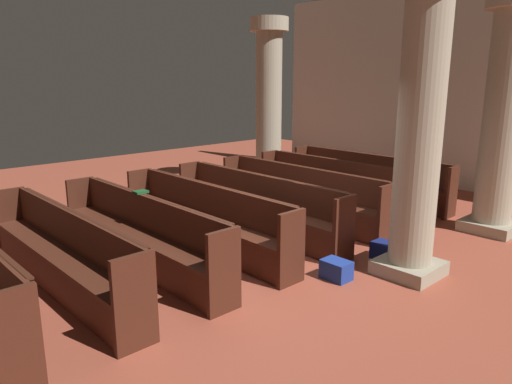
% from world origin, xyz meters
% --- Properties ---
extents(ground_plane, '(19.20, 19.20, 0.00)m').
position_xyz_m(ground_plane, '(0.00, 0.00, 0.00)').
color(ground_plane, '#9E4733').
extents(back_wall, '(10.00, 0.16, 4.50)m').
position_xyz_m(back_wall, '(0.00, 6.08, 2.25)').
color(back_wall, silver).
rests_on(back_wall, ground).
extents(pew_row_0, '(3.61, 0.46, 0.94)m').
position_xyz_m(pew_row_0, '(-0.74, 3.67, 0.50)').
color(pew_row_0, '#4C2316').
rests_on(pew_row_0, ground).
extents(pew_row_1, '(3.61, 0.46, 0.94)m').
position_xyz_m(pew_row_1, '(-0.74, 2.62, 0.50)').
color(pew_row_1, '#4C2316').
rests_on(pew_row_1, ground).
extents(pew_row_2, '(3.61, 0.47, 0.94)m').
position_xyz_m(pew_row_2, '(-0.74, 1.57, 0.50)').
color(pew_row_2, '#4C2316').
rests_on(pew_row_2, ground).
extents(pew_row_3, '(3.61, 0.46, 0.94)m').
position_xyz_m(pew_row_3, '(-0.74, 0.52, 0.50)').
color(pew_row_3, '#4C2316').
rests_on(pew_row_3, ground).
extents(pew_row_4, '(3.61, 0.46, 0.94)m').
position_xyz_m(pew_row_4, '(-0.74, -0.53, 0.50)').
color(pew_row_4, '#4C2316').
rests_on(pew_row_4, ground).
extents(pew_row_5, '(3.61, 0.47, 0.94)m').
position_xyz_m(pew_row_5, '(-0.74, -1.58, 0.50)').
color(pew_row_5, '#4C2316').
rests_on(pew_row_5, ground).
extents(pew_row_6, '(3.61, 0.46, 0.94)m').
position_xyz_m(pew_row_6, '(-0.74, -2.63, 0.50)').
color(pew_row_6, '#4C2316').
rests_on(pew_row_6, ground).
extents(pillar_aisle_side, '(0.87, 0.87, 3.79)m').
position_xyz_m(pillar_aisle_side, '(1.86, 3.41, 1.97)').
color(pillar_aisle_side, '#9F967E').
rests_on(pillar_aisle_side, ground).
extents(pillar_far_side, '(0.87, 0.87, 3.79)m').
position_xyz_m(pillar_far_side, '(-3.29, 3.31, 1.97)').
color(pillar_far_side, '#9F967E').
rests_on(pillar_far_side, ground).
extents(pillar_aisle_rear, '(0.80, 0.80, 3.79)m').
position_xyz_m(pillar_aisle_rear, '(1.86, 0.80, 1.97)').
color(pillar_aisle_rear, '#9F967E').
rests_on(pillar_aisle_rear, ground).
extents(lectern, '(0.48, 0.45, 1.08)m').
position_xyz_m(lectern, '(-0.32, 4.60, 0.45)').
color(lectern, brown).
rests_on(lectern, ground).
extents(hymn_book, '(0.15, 0.18, 0.03)m').
position_xyz_m(hymn_book, '(-1.01, -1.40, 0.95)').
color(hymn_book, '#194723').
rests_on(hymn_book, pew_row_5).
extents(kneeler_box_blue, '(0.36, 0.26, 0.24)m').
position_xyz_m(kneeler_box_blue, '(1.31, -0.01, 0.12)').
color(kneeler_box_blue, navy).
rests_on(kneeler_box_blue, ground).
extents(kneeler_box_navy, '(0.40, 0.27, 0.24)m').
position_xyz_m(kneeler_box_navy, '(1.38, 1.04, 0.12)').
color(kneeler_box_navy, navy).
rests_on(kneeler_box_navy, ground).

